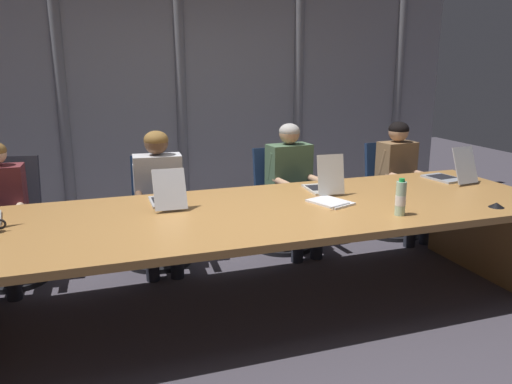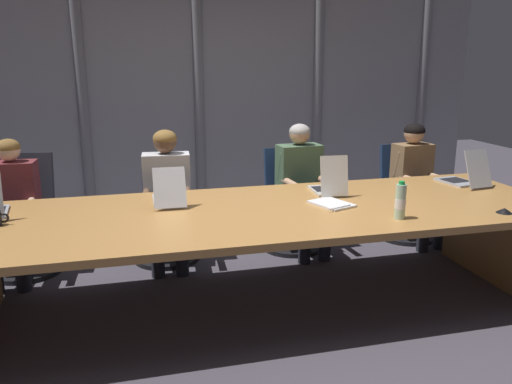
% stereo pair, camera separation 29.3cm
% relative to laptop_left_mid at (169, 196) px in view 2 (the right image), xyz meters
% --- Properties ---
extents(ground_plane, '(13.64, 13.64, 0.00)m').
position_rel_laptop_left_mid_xyz_m(ground_plane, '(0.63, -0.34, -0.79)').
color(ground_plane, '#47424C').
extents(conference_table, '(4.35, 1.38, 0.73)m').
position_rel_laptop_left_mid_xyz_m(conference_table, '(0.63, -0.34, -0.19)').
color(conference_table, '#B77F42').
rests_on(conference_table, ground_plane).
extents(curtain_backdrop, '(6.82, 0.17, 3.19)m').
position_rel_laptop_left_mid_xyz_m(curtain_backdrop, '(0.64, 2.33, 0.80)').
color(curtain_backdrop, '#9999A0').
rests_on(curtain_backdrop, ground_plane).
extents(laptop_left_mid, '(0.23, 0.44, 0.29)m').
position_rel_laptop_left_mid_xyz_m(laptop_left_mid, '(0.00, 0.00, 0.00)').
color(laptop_left_mid, '#BCBCC1').
rests_on(laptop_left_mid, conference_table).
extents(laptop_center, '(0.24, 0.40, 0.32)m').
position_rel_laptop_left_mid_xyz_m(laptop_center, '(1.24, -0.03, 0.01)').
color(laptop_center, beige).
rests_on(laptop_center, conference_table).
extents(laptop_right_mid, '(0.28, 0.47, 0.32)m').
position_rel_laptop_left_mid_xyz_m(laptop_right_mid, '(2.46, -0.03, 0.00)').
color(laptop_right_mid, '#A8ADB7').
rests_on(laptop_right_mid, conference_table).
extents(office_chair_left_end, '(0.60, 0.61, 0.99)m').
position_rel_laptop_left_mid_xyz_m(office_chair_left_end, '(-1.15, 0.82, -0.42)').
color(office_chair_left_end, '#2D2D38').
rests_on(office_chair_left_end, ground_plane).
extents(office_chair_left_mid, '(0.60, 0.61, 0.93)m').
position_rel_laptop_left_mid_xyz_m(office_chair_left_mid, '(0.03, 0.81, -0.44)').
color(office_chair_left_mid, navy).
rests_on(office_chair_left_mid, ground_plane).
extents(office_chair_center, '(0.60, 0.60, 0.94)m').
position_rel_laptop_left_mid_xyz_m(office_chair_center, '(1.22, 0.82, -0.44)').
color(office_chair_center, navy).
rests_on(office_chair_center, ground_plane).
extents(office_chair_right_mid, '(0.60, 0.60, 0.93)m').
position_rel_laptop_left_mid_xyz_m(office_chair_right_mid, '(2.45, 0.81, -0.44)').
color(office_chair_right_mid, navy).
rests_on(office_chair_right_mid, ground_plane).
extents(person_left_end, '(0.42, 0.56, 1.15)m').
position_rel_laptop_left_mid_xyz_m(person_left_end, '(-1.20, 0.66, -0.14)').
color(person_left_end, brown).
rests_on(person_left_end, ground_plane).
extents(person_left_mid, '(0.44, 0.57, 1.18)m').
position_rel_laptop_left_mid_xyz_m(person_left_mid, '(0.04, 0.66, -0.11)').
color(person_left_mid, silver).
rests_on(person_left_mid, ground_plane).
extents(person_center, '(0.44, 0.57, 1.20)m').
position_rel_laptop_left_mid_xyz_m(person_center, '(1.27, 0.66, -0.11)').
color(person_center, '#4C6B4C').
rests_on(person_center, ground_plane).
extents(person_right_mid, '(0.41, 0.57, 1.17)m').
position_rel_laptop_left_mid_xyz_m(person_right_mid, '(2.45, 0.66, -0.12)').
color(person_right_mid, olive).
rests_on(person_right_mid, ground_plane).
extents(water_bottle_primary, '(0.07, 0.07, 0.25)m').
position_rel_laptop_left_mid_xyz_m(water_bottle_primary, '(1.45, -0.77, 0.06)').
color(water_bottle_primary, '#ADD1B2').
rests_on(water_bottle_primary, conference_table).
extents(conference_mic_left_side, '(0.11, 0.11, 0.03)m').
position_rel_laptop_left_mid_xyz_m(conference_mic_left_side, '(2.21, -0.83, -0.04)').
color(conference_mic_left_side, black).
rests_on(conference_mic_left_side, conference_table).
extents(spiral_notepad, '(0.31, 0.36, 0.03)m').
position_rel_laptop_left_mid_xyz_m(spiral_notepad, '(1.14, -0.35, -0.05)').
color(spiral_notepad, silver).
rests_on(spiral_notepad, conference_table).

